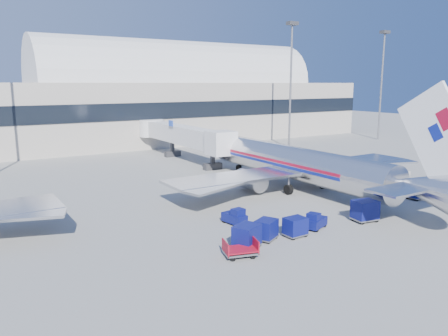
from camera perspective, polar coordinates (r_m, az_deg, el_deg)
ground at (r=40.92m, az=3.64°, el=-5.88°), size 260.00×260.00×0.00m
terminal at (r=88.31m, az=-26.17°, el=7.05°), size 170.00×28.15×21.00m
airliner_main at (r=49.79m, az=10.03°, el=0.48°), size 32.00×37.26×12.07m
jetbridge_near at (r=70.06m, az=-6.02°, el=4.42°), size 4.40×27.50×6.25m
mast_east at (r=81.39m, az=8.76°, el=12.92°), size 2.00×1.20×22.60m
mast_far_east at (r=99.48m, az=19.99°, el=12.02°), size 2.00×1.20×22.60m
barrier_near at (r=54.27m, az=18.02°, el=-1.70°), size 3.00×0.55×0.90m
barrier_mid at (r=56.80m, az=20.16°, el=-1.29°), size 3.00×0.55×0.90m
barrier_far at (r=59.41m, az=22.12°, el=-0.91°), size 3.00×0.55×0.90m
tug_lead at (r=37.16m, az=11.85°, el=-6.81°), size 2.44×1.82×1.43m
tug_right at (r=48.21m, az=19.55°, el=-3.03°), size 2.57×1.62×1.56m
tug_left at (r=37.48m, az=1.44°, el=-6.39°), size 1.41×2.38×1.47m
cart_train_a at (r=34.99m, az=9.29°, el=-7.55°), size 1.79×1.39×1.54m
cart_train_b at (r=33.98m, az=5.53°, el=-7.96°), size 2.25×2.06×1.60m
cart_train_c at (r=32.12m, az=2.99°, el=-8.87°), size 2.49×2.25×1.79m
cart_solo_near at (r=40.12m, az=17.94°, el=-5.28°), size 2.34×1.92×1.86m
cart_solo_far at (r=49.73m, az=23.86°, el=-2.69°), size 2.00×1.57×1.70m
cart_open_red at (r=30.84m, az=2.19°, el=-10.76°), size 2.62×2.16×0.61m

